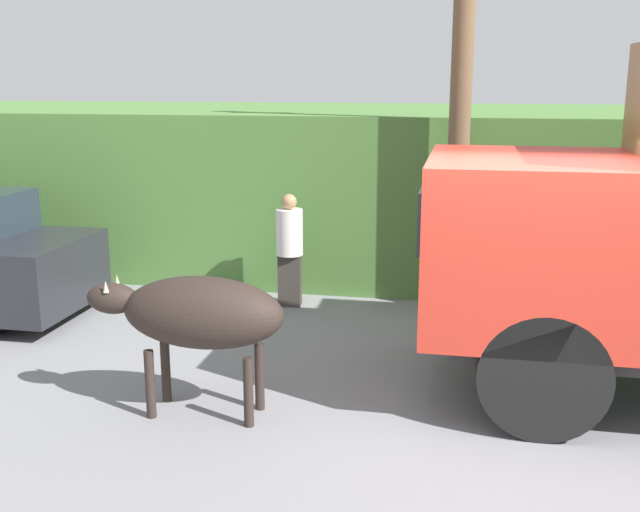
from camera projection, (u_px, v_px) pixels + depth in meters
name	position (u px, v px, depth m)	size (l,w,h in m)	color
ground_plane	(526.00, 424.00, 6.82)	(60.00, 60.00, 0.00)	gray
hillside_embankment	(504.00, 184.00, 13.01)	(32.00, 6.10, 2.57)	#4C7A38
brown_cow	(198.00, 314.00, 6.84)	(1.89, 0.67, 1.33)	#2D231E
pedestrian_on_hill	(290.00, 246.00, 10.21)	(0.39, 0.39, 1.56)	#38332D
utility_pole	(462.00, 68.00, 9.48)	(0.90, 0.28, 6.21)	brown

